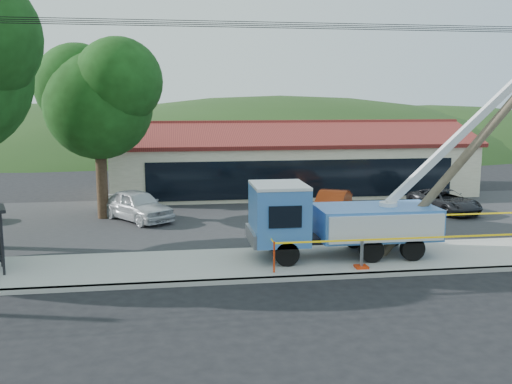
{
  "coord_description": "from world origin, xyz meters",
  "views": [
    {
      "loc": [
        -3.49,
        -15.91,
        6.04
      ],
      "look_at": [
        -0.41,
        5.0,
        2.56
      ],
      "focal_mm": 40.0,
      "sensor_mm": 36.0,
      "label": 1
    }
  ],
  "objects_px": {
    "utility_truck": "(341,216)",
    "leaning_pole": "(488,130)",
    "car_red": "(332,219)",
    "car_dark": "(444,214)",
    "car_silver": "(138,222)"
  },
  "relations": [
    {
      "from": "car_dark",
      "to": "utility_truck",
      "type": "bearing_deg",
      "value": -150.04
    },
    {
      "from": "utility_truck",
      "to": "leaning_pole",
      "type": "height_order",
      "value": "utility_truck"
    },
    {
      "from": "car_silver",
      "to": "utility_truck",
      "type": "bearing_deg",
      "value": -80.57
    },
    {
      "from": "utility_truck",
      "to": "car_dark",
      "type": "distance_m",
      "value": 11.09
    },
    {
      "from": "leaning_pole",
      "to": "car_dark",
      "type": "distance_m",
      "value": 9.41
    },
    {
      "from": "car_silver",
      "to": "car_red",
      "type": "distance_m",
      "value": 9.71
    },
    {
      "from": "car_silver",
      "to": "car_red",
      "type": "bearing_deg",
      "value": -40.23
    },
    {
      "from": "leaning_pole",
      "to": "car_silver",
      "type": "distance_m",
      "value": 16.51
    },
    {
      "from": "car_silver",
      "to": "leaning_pole",
      "type": "bearing_deg",
      "value": -66.59
    },
    {
      "from": "leaning_pole",
      "to": "car_silver",
      "type": "height_order",
      "value": "leaning_pole"
    },
    {
      "from": "leaning_pole",
      "to": "car_silver",
      "type": "xyz_separation_m",
      "value": [
        -13.61,
        7.97,
        -4.86
      ]
    },
    {
      "from": "utility_truck",
      "to": "leaning_pole",
      "type": "xyz_separation_m",
      "value": [
        5.63,
        -0.17,
        3.17
      ]
    },
    {
      "from": "car_red",
      "to": "car_dark",
      "type": "xyz_separation_m",
      "value": [
        6.24,
        0.42,
        0.0
      ]
    },
    {
      "from": "leaning_pole",
      "to": "car_dark",
      "type": "xyz_separation_m",
      "value": [
        2.32,
        7.72,
        -4.86
      ]
    },
    {
      "from": "car_red",
      "to": "car_dark",
      "type": "height_order",
      "value": "car_red"
    }
  ]
}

